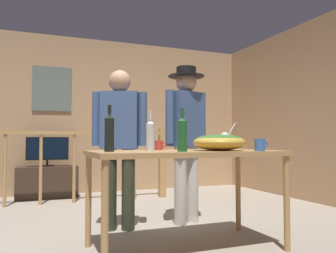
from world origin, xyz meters
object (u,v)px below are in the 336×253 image
(salad_bowl, at_px, (219,142))
(wine_glass, at_px, (225,137))
(stair_railing, at_px, (76,156))
(mug_blue, at_px, (260,145))
(wine_bottle_dark, at_px, (109,132))
(flat_screen_tv, at_px, (47,149))
(serving_table, at_px, (185,160))
(person_standing_right, at_px, (186,129))
(tv_console, at_px, (47,182))
(framed_picture, at_px, (52,89))
(wine_bottle_clear, at_px, (150,135))
(mug_red, at_px, (159,145))
(person_standing_left, at_px, (119,136))
(wine_bottle_green, at_px, (182,133))

(salad_bowl, relative_size, wine_glass, 2.61)
(stair_railing, xyz_separation_m, salad_bowl, (0.84, -2.58, 0.22))
(mug_blue, bearing_deg, wine_bottle_dark, 167.11)
(flat_screen_tv, relative_size, serving_table, 0.40)
(wine_bottle_dark, bearing_deg, flat_screen_tv, 95.86)
(salad_bowl, bearing_deg, person_standing_right, 82.96)
(tv_console, distance_m, serving_table, 3.23)
(wine_glass, bearing_deg, salad_bowl, -126.23)
(stair_railing, distance_m, wine_glass, 2.47)
(framed_picture, height_order, flat_screen_tv, framed_picture)
(stair_railing, height_order, wine_bottle_clear, wine_bottle_clear)
(tv_console, bearing_deg, framed_picture, 76.68)
(mug_red, height_order, person_standing_left, person_standing_left)
(framed_picture, relative_size, mug_blue, 6.10)
(flat_screen_tv, height_order, person_standing_left, person_standing_left)
(flat_screen_tv, bearing_deg, wine_bottle_dark, -84.14)
(tv_console, distance_m, wine_bottle_green, 3.45)
(person_standing_right, bearing_deg, stair_railing, -81.14)
(mug_red, bearing_deg, serving_table, -60.28)
(stair_railing, bearing_deg, person_standing_right, -60.60)
(mug_blue, distance_m, person_standing_right, 1.11)
(framed_picture, relative_size, person_standing_left, 0.46)
(person_standing_right, bearing_deg, wine_bottle_green, 43.35)
(mug_red, bearing_deg, tv_console, 106.20)
(stair_railing, relative_size, salad_bowl, 8.53)
(framed_picture, relative_size, serving_table, 0.47)
(flat_screen_tv, relative_size, salad_bowl, 1.45)
(tv_console, height_order, flat_screen_tv, flat_screen_tv)
(wine_bottle_green, height_order, mug_red, wine_bottle_green)
(wine_bottle_dark, bearing_deg, person_standing_left, 71.63)
(wine_bottle_clear, height_order, person_standing_right, person_standing_right)
(wine_bottle_dark, bearing_deg, wine_bottle_green, -20.33)
(person_standing_left, bearing_deg, tv_console, -54.89)
(tv_console, bearing_deg, stair_railing, -57.40)
(wine_glass, distance_m, person_standing_left, 1.04)
(tv_console, height_order, mug_red, mug_red)
(salad_bowl, bearing_deg, wine_bottle_green, -161.57)
(wine_glass, relative_size, mug_blue, 1.37)
(wine_bottle_clear, bearing_deg, salad_bowl, -11.86)
(wine_bottle_clear, height_order, mug_red, wine_bottle_clear)
(wine_bottle_clear, xyz_separation_m, person_standing_right, (0.67, 0.77, 0.07))
(flat_screen_tv, bearing_deg, wine_bottle_clear, -77.70)
(wine_glass, distance_m, mug_blue, 0.60)
(wine_bottle_dark, xyz_separation_m, person_standing_left, (0.27, 0.83, -0.02))
(wine_bottle_dark, bearing_deg, wine_glass, 15.75)
(salad_bowl, distance_m, wine_glass, 0.49)
(serving_table, relative_size, mug_blue, 12.85)
(wine_bottle_dark, height_order, person_standing_right, person_standing_right)
(tv_console, bearing_deg, person_standing_left, -75.44)
(mug_red, xyz_separation_m, mug_blue, (0.65, -0.56, 0.01))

